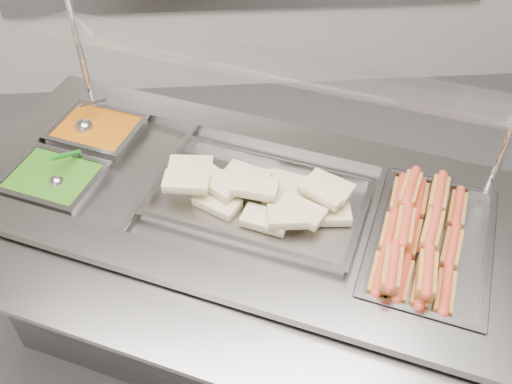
{
  "coord_description": "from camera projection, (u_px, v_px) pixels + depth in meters",
  "views": [
    {
      "loc": [
        -0.18,
        -0.91,
        2.29
      ],
      "look_at": [
        -0.08,
        0.46,
        0.94
      ],
      "focal_mm": 40.0,
      "sensor_mm": 36.0,
      "label": 1
    }
  ],
  "objects": [
    {
      "name": "serving_spoon",
      "position": [
        59.0,
        178.0,
        1.99
      ],
      "size": [
        0.1,
        0.18,
        0.14
      ],
      "color": "#B0B0B5",
      "rests_on": "pan_peas"
    },
    {
      "name": "pan_beans",
      "position": [
        99.0,
        136.0,
        2.24
      ],
      "size": [
        0.38,
        0.35,
        0.1
      ],
      "color": "gray",
      "rests_on": "steam_counter"
    },
    {
      "name": "sneeze_guard",
      "position": [
        264.0,
        66.0,
        1.84
      ],
      "size": [
        1.66,
        0.95,
        0.45
      ],
      "color": "silver",
      "rests_on": "steam_counter"
    },
    {
      "name": "ladle",
      "position": [
        85.0,
        126.0,
        2.2
      ],
      "size": [
        0.11,
        0.19,
        0.14
      ],
      "color": "#B0B0B5",
      "rests_on": "pan_beans"
    },
    {
      "name": "steam_counter",
      "position": [
        244.0,
        275.0,
        2.28
      ],
      "size": [
        2.1,
        1.55,
        0.92
      ],
      "color": "slate",
      "rests_on": "ground"
    },
    {
      "name": "pan_wraps",
      "position": [
        259.0,
        203.0,
        1.96
      ],
      "size": [
        0.8,
        0.65,
        0.07
      ],
      "color": "gray",
      "rests_on": "steam_counter"
    },
    {
      "name": "hotdogs_in_buns",
      "position": [
        419.0,
        237.0,
        1.8
      ],
      "size": [
        0.43,
        0.57,
        0.12
      ],
      "color": "#A35B22",
      "rests_on": "pan_hotdogs"
    },
    {
      "name": "pan_peas",
      "position": [
        55.0,
        185.0,
        2.04
      ],
      "size": [
        0.38,
        0.35,
        0.1
      ],
      "color": "gray",
      "rests_on": "steam_counter"
    },
    {
      "name": "tortilla_wraps",
      "position": [
        266.0,
        193.0,
        1.93
      ],
      "size": [
        0.65,
        0.38,
        0.1
      ],
      "color": "beige",
      "rests_on": "pan_wraps"
    },
    {
      "name": "pan_hotdogs",
      "position": [
        428.0,
        250.0,
        1.83
      ],
      "size": [
        0.55,
        0.65,
        0.1
      ],
      "color": "gray",
      "rests_on": "steam_counter"
    },
    {
      "name": "tray_rail",
      "position": [
        178.0,
        326.0,
        1.64
      ],
      "size": [
        1.79,
        1.06,
        0.05
      ],
      "color": "gray",
      "rests_on": "steam_counter"
    }
  ]
}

